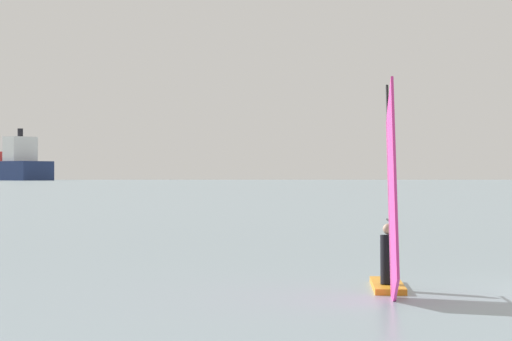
{
  "coord_description": "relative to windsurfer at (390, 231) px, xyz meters",
  "views": [
    {
      "loc": [
        -15.38,
        -15.0,
        2.24
      ],
      "look_at": [
        0.54,
        17.43,
        2.48
      ],
      "focal_mm": 73.47,
      "sensor_mm": 36.0,
      "label": 1
    }
  ],
  "objects": [
    {
      "name": "windsurfer",
      "position": [
        0.0,
        0.0,
        0.0
      ],
      "size": [
        2.61,
        4.18,
        4.39
      ],
      "rotation": [
        0.0,
        0.0,
        1.05
      ],
      "color": "orange",
      "rests_on": "ground_plane"
    }
  ]
}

